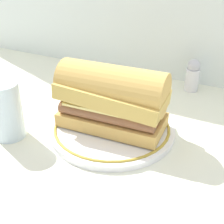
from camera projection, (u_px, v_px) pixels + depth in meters
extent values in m
plane|color=silver|center=(94.00, 136.00, 0.58)|extent=(1.50, 1.50, 0.00)
cylinder|color=white|center=(112.00, 129.00, 0.60)|extent=(0.25, 0.25, 0.01)
torus|color=#B29333|center=(112.00, 126.00, 0.59)|extent=(0.23, 0.23, 0.01)
cube|color=tan|center=(112.00, 119.00, 0.59)|extent=(0.21, 0.11, 0.03)
cylinder|color=brown|center=(104.00, 117.00, 0.54)|extent=(0.19, 0.03, 0.02)
cylinder|color=brown|center=(109.00, 111.00, 0.56)|extent=(0.19, 0.03, 0.02)
cylinder|color=#8E5E23|center=(114.00, 106.00, 0.58)|extent=(0.19, 0.03, 0.02)
cylinder|color=brown|center=(119.00, 100.00, 0.60)|extent=(0.19, 0.03, 0.02)
cube|color=#EAD67A|center=(112.00, 102.00, 0.57)|extent=(0.17, 0.10, 0.01)
cube|color=tan|center=(112.00, 94.00, 0.56)|extent=(0.21, 0.11, 0.04)
cylinder|color=tan|center=(112.00, 87.00, 0.55)|extent=(0.21, 0.09, 0.08)
cylinder|color=silver|center=(6.00, 111.00, 0.56)|extent=(0.06, 0.06, 0.11)
cylinder|color=gold|center=(9.00, 122.00, 0.57)|extent=(0.05, 0.05, 0.06)
cylinder|color=white|center=(192.00, 80.00, 0.76)|extent=(0.04, 0.04, 0.06)
sphere|color=silver|center=(194.00, 66.00, 0.74)|extent=(0.03, 0.03, 0.03)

